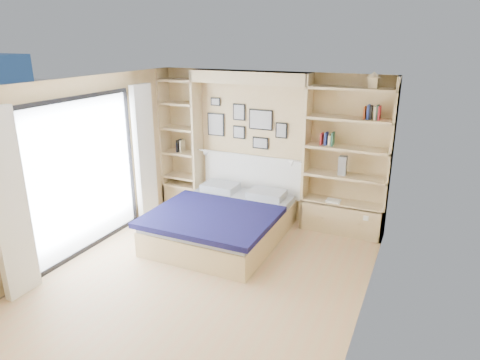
% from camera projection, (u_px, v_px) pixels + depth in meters
% --- Properties ---
extents(ground, '(4.50, 4.50, 0.00)m').
position_uv_depth(ground, '(207.00, 274.00, 5.71)').
color(ground, tan).
rests_on(ground, ground).
extents(room_shell, '(4.50, 4.50, 4.50)m').
position_uv_depth(room_shell, '(230.00, 165.00, 6.83)').
color(room_shell, tan).
rests_on(room_shell, ground).
extents(bed, '(1.83, 2.28, 1.07)m').
position_uv_depth(bed, '(223.00, 221.00, 6.68)').
color(bed, '#DCBB84').
rests_on(bed, ground).
extents(photo_gallery, '(1.48, 0.02, 0.82)m').
position_uv_depth(photo_gallery, '(244.00, 124.00, 7.30)').
color(photo_gallery, black).
rests_on(photo_gallery, ground).
extents(reading_lamps, '(1.92, 0.12, 0.15)m').
position_uv_depth(reading_lamps, '(247.00, 156.00, 7.21)').
color(reading_lamps, silver).
rests_on(reading_lamps, ground).
extents(shelf_decor, '(3.48, 0.23, 2.03)m').
position_uv_depth(shelf_decor, '(331.00, 128.00, 6.54)').
color(shelf_decor, '#A51E1E').
rests_on(shelf_decor, ground).
extents(deck, '(3.20, 4.00, 0.05)m').
position_uv_depth(deck, '(18.00, 227.00, 7.13)').
color(deck, '#746655').
rests_on(deck, ground).
extents(deck_chair, '(0.69, 0.87, 0.77)m').
position_uv_depth(deck_chair, '(71.00, 185.00, 8.05)').
color(deck_chair, tan).
rests_on(deck_chair, ground).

